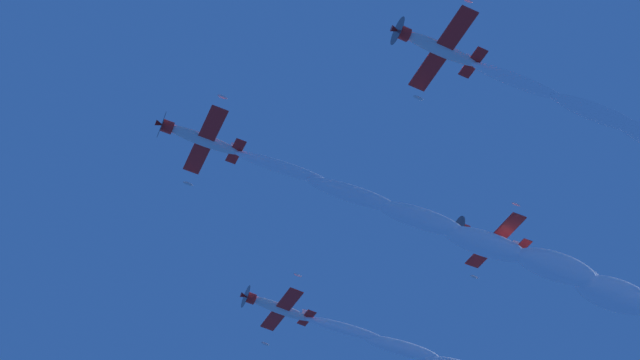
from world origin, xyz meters
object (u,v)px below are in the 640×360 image
object	(u,v)px
airplane_lead	(200,138)
airplane_slot_tail	(490,239)
airplane_left_wingman	(436,47)
airplane_right_wingman	(277,308)

from	to	relation	value
airplane_lead	airplane_slot_tail	xyz separation A→B (m)	(-24.61, -8.34, 1.48)
airplane_left_wingman	airplane_slot_tail	xyz separation A→B (m)	(-8.51, -18.24, 1.97)
airplane_left_wingman	airplane_slot_tail	size ratio (longest dim) A/B	1.00
airplane_left_wingman	airplane_lead	bearing A→B (deg)	-31.59
airplane_lead	airplane_right_wingman	world-z (taller)	airplane_right_wingman
airplane_right_wingman	airplane_lead	bearing A→B (deg)	67.78
airplane_lead	airplane_left_wingman	distance (m)	18.90
airplane_left_wingman	airplane_right_wingman	world-z (taller)	airplane_right_wingman
airplane_lead	airplane_slot_tail	world-z (taller)	airplane_slot_tail
airplane_slot_tail	airplane_right_wingman	bearing A→B (deg)	-29.65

